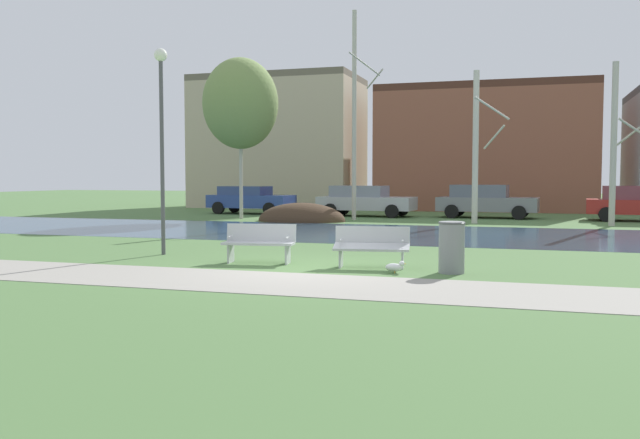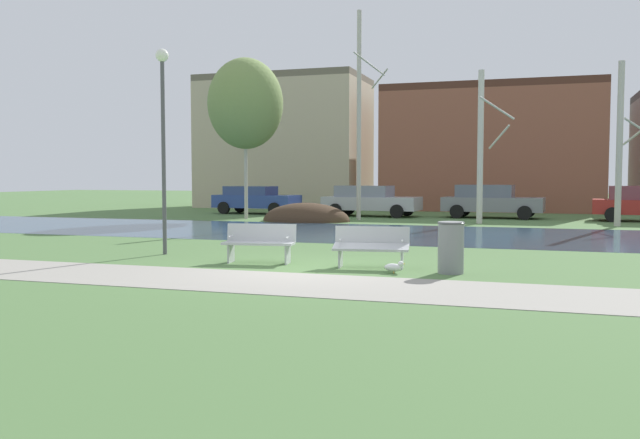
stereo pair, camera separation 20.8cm
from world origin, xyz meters
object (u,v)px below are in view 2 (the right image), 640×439
at_px(bench_left, 259,242).
at_px(streetlamp, 163,117).
at_px(seagull, 394,267).
at_px(parked_hatch_third_grey, 491,201).
at_px(bench_right, 371,246).
at_px(parked_sedan_second_silver, 370,200).
at_px(parked_van_nearest_blue, 255,199).
at_px(trash_bin, 451,247).

distance_m(bench_left, streetlamp, 4.22).
distance_m(seagull, parked_hatch_third_grey, 19.20).
relative_size(bench_right, parked_hatch_third_grey, 0.35).
distance_m(parked_sedan_second_silver, parked_hatch_third_grey, 5.73).
xyz_separation_m(seagull, parked_van_nearest_blue, (-11.33, 19.18, 0.64)).
bearing_deg(seagull, parked_sedan_second_silver, 105.15).
distance_m(seagull, streetlamp, 7.11).
bearing_deg(streetlamp, parked_sedan_second_silver, 86.55).
height_order(seagull, streetlamp, streetlamp).
height_order(bench_left, bench_right, same).
bearing_deg(streetlamp, trash_bin, -9.07).
bearing_deg(parked_sedan_second_silver, trash_bin, -71.50).
distance_m(bench_right, streetlamp, 6.28).
xyz_separation_m(trash_bin, parked_sedan_second_silver, (-6.16, 18.40, 0.25)).
bearing_deg(seagull, bench_left, 167.95).
bearing_deg(seagull, parked_hatch_third_grey, 88.11).
distance_m(parked_van_nearest_blue, parked_hatch_third_grey, 11.97).
xyz_separation_m(streetlamp, parked_sedan_second_silver, (1.04, 17.25, -2.62)).
height_order(seagull, parked_hatch_third_grey, parked_hatch_third_grey).
distance_m(bench_left, parked_van_nearest_blue, 20.21).
height_order(streetlamp, parked_hatch_third_grey, streetlamp).
bearing_deg(streetlamp, parked_van_nearest_blue, 106.44).
bearing_deg(seagull, trash_bin, 18.60).
xyz_separation_m(bench_right, trash_bin, (1.71, -0.32, 0.06)).
bearing_deg(trash_bin, parked_sedan_second_silver, 108.50).
bearing_deg(streetlamp, parked_hatch_third_grey, 69.08).
bearing_deg(parked_hatch_third_grey, seagull, -91.89).
xyz_separation_m(bench_left, trash_bin, (4.29, -0.32, 0.06)).
xyz_separation_m(seagull, parked_sedan_second_silver, (-5.08, 18.76, 0.66)).
height_order(bench_left, parked_sedan_second_silver, parked_sedan_second_silver).
bearing_deg(parked_van_nearest_blue, seagull, -59.42).
xyz_separation_m(bench_right, streetlamp, (-5.48, 0.82, 2.94)).
bearing_deg(parked_hatch_third_grey, bench_right, -93.93).
relative_size(parked_sedan_second_silver, parked_hatch_third_grey, 1.02).
height_order(trash_bin, parked_van_nearest_blue, parked_van_nearest_blue).
distance_m(bench_left, parked_sedan_second_silver, 18.17).
height_order(bench_left, parked_hatch_third_grey, parked_hatch_third_grey).
height_order(trash_bin, seagull, trash_bin).
relative_size(bench_left, trash_bin, 1.60).
height_order(streetlamp, parked_sedan_second_silver, streetlamp).
relative_size(streetlamp, parked_hatch_third_grey, 1.08).
xyz_separation_m(streetlamp, parked_van_nearest_blue, (-5.21, 17.67, -2.64)).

